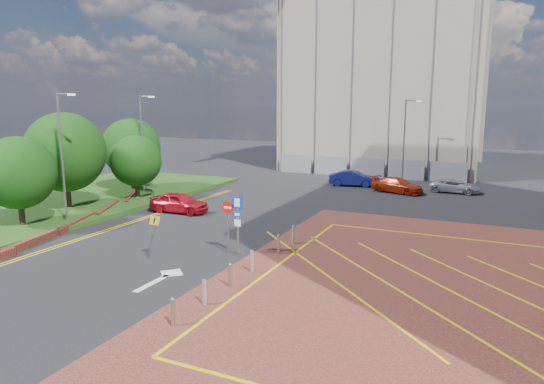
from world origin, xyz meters
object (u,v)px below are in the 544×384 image
Objects in this scene: car_blue_back at (353,178)px; car_silver_back at (455,186)px; sign_cluster at (234,218)px; lamp_left_near at (62,152)px; warning_sign at (153,231)px; tree_d at (131,148)px; lamp_back at (405,138)px; tree_c at (136,161)px; lamp_left_far at (142,140)px; car_red_back at (397,185)px; tree_b at (65,152)px; car_red_left at (179,202)px; tree_a at (18,173)px.

car_silver_back is (8.94, 0.32, -0.15)m from car_blue_back.
sign_cluster reaches higher than car_silver_back.
lamp_left_near is 3.56× the size of warning_sign.
lamp_back is (20.58, 15.00, 0.49)m from tree_d.
lamp_back is at bearing 76.47° from warning_sign.
car_blue_back is 1.06× the size of car_silver_back.
lamp_back reaches higher than tree_c.
sign_cluster is at bearing 171.73° from car_blue_back.
lamp_left_near is 13.04m from sign_cluster.
lamp_left_far is 26.87m from car_silver_back.
lamp_left_far is at bearing -139.14° from lamp_back.
tree_d is 0.76× the size of lamp_left_far.
car_red_back is (0.50, -5.81, -3.70)m from lamp_back.
lamp_left_far is 24.46m from lamp_back.
warning_sign is (10.52, -11.33, -1.76)m from tree_c.
car_red_back is 1.09× the size of car_silver_back.
car_red_back is at bearing 33.98° from tree_c.
tree_c reaches higher than car_silver_back.
tree_b is 30.21m from lamp_back.
lamp_left_near is 10.20m from lamp_left_far.
tree_b is at bearing 108.23° from car_red_left.
tree_a is 1.10× the size of tree_c.
warning_sign is at bearing 164.33° from car_blue_back.
sign_cluster is 0.76× the size of car_red_left.
tree_d is at bearing 133.34° from warning_sign.
tree_c is 0.61× the size of lamp_left_far.
car_red_left is (6.38, -4.09, -3.94)m from lamp_left_far.
lamp_left_near is (1.08, -8.00, 1.47)m from tree_c.
lamp_left_near is at bearing 51.70° from tree_a.
lamp_left_near is at bearing 138.49° from car_silver_back.
sign_cluster is 24.98m from car_silver_back.
lamp_left_far is (2.08, -1.00, 0.79)m from tree_d.
car_blue_back is at bearing 84.43° from car_red_back.
car_blue_back is (3.15, 25.32, -0.71)m from warning_sign.
lamp_left_far is at bearing 81.23° from tree_b.
tree_d reaches higher than car_red_back.
tree_b is 1.59× the size of car_red_left.
tree_c is 8.20m from lamp_left_near.
lamp_left_far is 1.83× the size of car_blue_back.
tree_b is at bearing 147.23° from car_red_back.
tree_a is 12.06m from lamp_left_far.
car_blue_back is at bearing 60.21° from lamp_left_near.
lamp_back is at bearing 57.15° from tree_a.
tree_a is 0.80× the size of tree_b.
warning_sign reaches higher than car_blue_back.
warning_sign is at bearing 178.84° from car_red_back.
tree_a is at bearing 139.93° from car_red_left.
lamp_left_far reaches higher than lamp_back.
lamp_left_far reaches higher than car_silver_back.
lamp_left_far is (1.08, 7.00, 0.42)m from tree_b.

